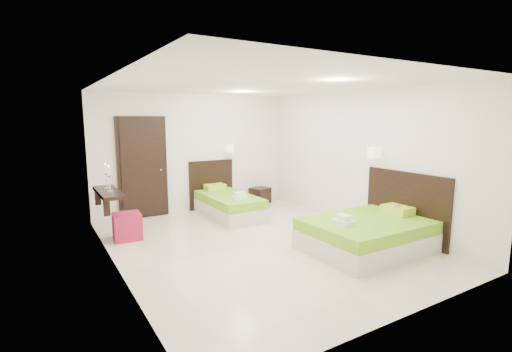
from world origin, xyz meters
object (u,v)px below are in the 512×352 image
bed_double (370,232)px  nightstand (260,195)px  ottoman (127,226)px  bed_single (227,203)px

bed_double → nightstand: size_ratio=4.41×
bed_double → ottoman: bearing=141.7°
nightstand → ottoman: (-3.43, -1.15, 0.03)m
bed_single → bed_double: bearing=-71.6°
bed_single → nightstand: bearing=27.3°
bed_double → ottoman: 4.09m
bed_single → ottoman: size_ratio=3.96×
bed_double → nightstand: 3.69m
nightstand → bed_single: bearing=-169.1°
bed_double → ottoman: (-3.21, 2.53, -0.05)m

